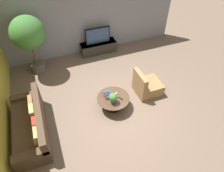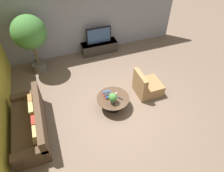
{
  "view_description": "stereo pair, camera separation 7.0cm",
  "coord_description": "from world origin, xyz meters",
  "px_view_note": "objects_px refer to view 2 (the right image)",
  "views": [
    {
      "loc": [
        -1.69,
        -3.89,
        4.78
      ],
      "look_at": [
        -0.1,
        0.25,
        0.55
      ],
      "focal_mm": 32.0,
      "sensor_mm": 36.0,
      "label": 1
    },
    {
      "loc": [
        -1.62,
        -3.91,
        4.78
      ],
      "look_at": [
        -0.1,
        0.25,
        0.55
      ],
      "focal_mm": 32.0,
      "sensor_mm": 36.0,
      "label": 2
    }
  ],
  "objects_px": {
    "coffee_table": "(113,101)",
    "potted_palm_tall": "(30,35)",
    "media_console": "(99,47)",
    "television": "(99,36)",
    "potted_plant_tabletop": "(113,98)",
    "armchair_wicker": "(147,86)",
    "couch_by_wall": "(31,124)"
  },
  "relations": [
    {
      "from": "couch_by_wall",
      "to": "armchair_wicker",
      "type": "xyz_separation_m",
      "value": [
        3.65,
        0.26,
        -0.02
      ]
    },
    {
      "from": "potted_plant_tabletop",
      "to": "television",
      "type": "bearing_deg",
      "value": 79.59
    },
    {
      "from": "media_console",
      "to": "couch_by_wall",
      "type": "distance_m",
      "value": 4.25
    },
    {
      "from": "television",
      "to": "potted_plant_tabletop",
      "type": "bearing_deg",
      "value": -100.41
    },
    {
      "from": "television",
      "to": "potted_palm_tall",
      "type": "xyz_separation_m",
      "value": [
        -2.46,
        -0.41,
        0.73
      ]
    },
    {
      "from": "media_console",
      "to": "potted_plant_tabletop",
      "type": "bearing_deg",
      "value": -100.41
    },
    {
      "from": "armchair_wicker",
      "to": "potted_plant_tabletop",
      "type": "relative_size",
      "value": 2.51
    },
    {
      "from": "couch_by_wall",
      "to": "armchair_wicker",
      "type": "bearing_deg",
      "value": 94.14
    },
    {
      "from": "media_console",
      "to": "couch_by_wall",
      "type": "height_order",
      "value": "couch_by_wall"
    },
    {
      "from": "coffee_table",
      "to": "potted_palm_tall",
      "type": "bearing_deg",
      "value": 126.47
    },
    {
      "from": "potted_palm_tall",
      "to": "media_console",
      "type": "bearing_deg",
      "value": 9.57
    },
    {
      "from": "coffee_table",
      "to": "potted_palm_tall",
      "type": "height_order",
      "value": "potted_palm_tall"
    },
    {
      "from": "media_console",
      "to": "television",
      "type": "height_order",
      "value": "television"
    },
    {
      "from": "potted_palm_tall",
      "to": "coffee_table",
      "type": "bearing_deg",
      "value": -53.53
    },
    {
      "from": "television",
      "to": "potted_plant_tabletop",
      "type": "relative_size",
      "value": 2.92
    },
    {
      "from": "coffee_table",
      "to": "couch_by_wall",
      "type": "xyz_separation_m",
      "value": [
        -2.4,
        -0.06,
        0.01
      ]
    },
    {
      "from": "television",
      "to": "couch_by_wall",
      "type": "relative_size",
      "value": 0.46
    },
    {
      "from": "coffee_table",
      "to": "couch_by_wall",
      "type": "height_order",
      "value": "couch_by_wall"
    },
    {
      "from": "potted_plant_tabletop",
      "to": "armchair_wicker",
      "type": "bearing_deg",
      "value": 15.83
    },
    {
      "from": "couch_by_wall",
      "to": "potted_palm_tall",
      "type": "height_order",
      "value": "potted_palm_tall"
    },
    {
      "from": "potted_palm_tall",
      "to": "television",
      "type": "bearing_deg",
      "value": 9.53
    },
    {
      "from": "media_console",
      "to": "couch_by_wall",
      "type": "relative_size",
      "value": 0.67
    },
    {
      "from": "armchair_wicker",
      "to": "potted_plant_tabletop",
      "type": "height_order",
      "value": "armchair_wicker"
    },
    {
      "from": "television",
      "to": "media_console",
      "type": "bearing_deg",
      "value": 90.0
    },
    {
      "from": "couch_by_wall",
      "to": "potted_palm_tall",
      "type": "distance_m",
      "value": 2.98
    },
    {
      "from": "couch_by_wall",
      "to": "potted_plant_tabletop",
      "type": "height_order",
      "value": "couch_by_wall"
    },
    {
      "from": "couch_by_wall",
      "to": "potted_plant_tabletop",
      "type": "xyz_separation_m",
      "value": [
        2.32,
        -0.11,
        0.32
      ]
    },
    {
      "from": "armchair_wicker",
      "to": "potted_plant_tabletop",
      "type": "xyz_separation_m",
      "value": [
        -1.33,
        -0.38,
        0.33
      ]
    },
    {
      "from": "armchair_wicker",
      "to": "television",
      "type": "bearing_deg",
      "value": 14.67
    },
    {
      "from": "couch_by_wall",
      "to": "media_console",
      "type": "bearing_deg",
      "value": 136.73
    },
    {
      "from": "coffee_table",
      "to": "potted_plant_tabletop",
      "type": "relative_size",
      "value": 2.86
    },
    {
      "from": "coffee_table",
      "to": "potted_plant_tabletop",
      "type": "distance_m",
      "value": 0.37
    }
  ]
}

